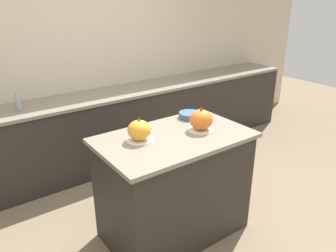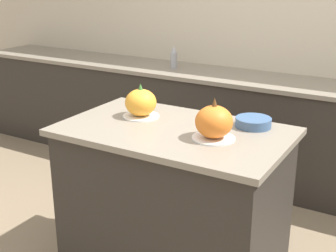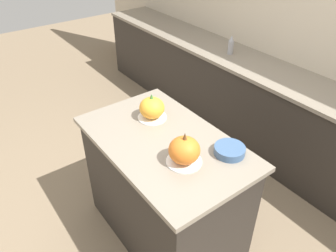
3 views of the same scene
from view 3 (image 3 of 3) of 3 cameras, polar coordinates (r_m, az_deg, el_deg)
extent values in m
plane|color=#847056|center=(2.90, -0.56, -17.64)|extent=(12.00, 12.00, 0.00)
cube|color=beige|center=(3.39, 26.25, 13.26)|extent=(8.00, 0.06, 2.50)
cube|color=#2D2823|center=(2.55, -0.62, -11.33)|extent=(1.20, 0.71, 0.92)
cube|color=gray|center=(2.23, -0.69, -2.81)|extent=(1.26, 0.77, 0.03)
cube|color=#2D2823|center=(3.46, 20.14, 0.05)|extent=(6.00, 0.56, 0.89)
cube|color=gray|center=(3.24, 21.75, 6.78)|extent=(6.00, 0.60, 0.03)
cylinder|color=white|center=(2.45, -2.76, 1.53)|extent=(0.22, 0.22, 0.01)
ellipsoid|color=orange|center=(2.40, -2.82, 3.19)|extent=(0.19, 0.19, 0.16)
cone|color=#38702D|center=(2.35, -2.88, 5.16)|extent=(0.03, 0.03, 0.04)
cylinder|color=white|center=(2.05, 2.79, -6.15)|extent=(0.23, 0.23, 0.01)
ellipsoid|color=orange|center=(1.99, 2.86, -4.22)|extent=(0.20, 0.20, 0.17)
cone|color=brown|center=(1.93, 2.95, -1.80)|extent=(0.03, 0.03, 0.05)
cylinder|color=#99999E|center=(3.66, 10.87, 13.29)|extent=(0.06, 0.06, 0.14)
cone|color=#99999E|center=(3.62, 11.04, 14.79)|extent=(0.05, 0.05, 0.06)
cylinder|color=#3D5B84|center=(2.13, 10.67, -4.17)|extent=(0.20, 0.20, 0.05)
camera|label=1|loc=(3.06, -56.67, 15.22)|focal=35.00mm
camera|label=2|loc=(1.21, -94.99, -33.09)|focal=50.00mm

